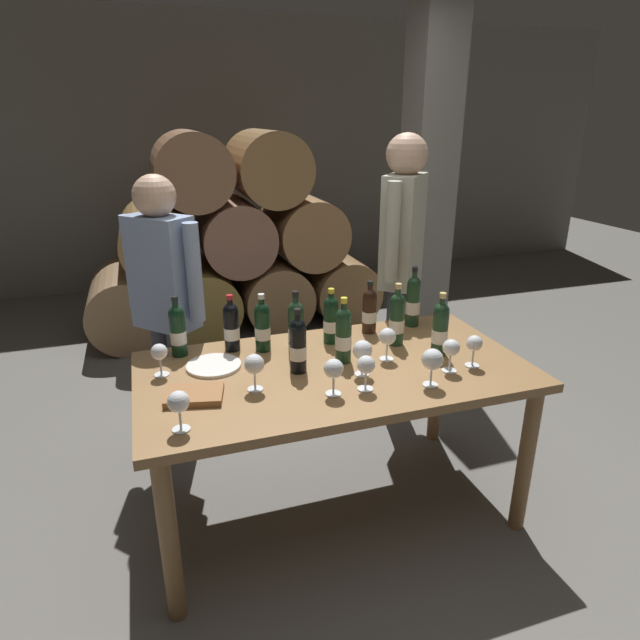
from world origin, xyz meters
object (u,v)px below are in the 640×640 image
at_px(dining_table, 334,385).
at_px(wine_glass_2, 451,349).
at_px(serving_plate, 214,366).
at_px(wine_bottle_6, 296,327).
at_px(wine_glass_3, 334,370).
at_px(wine_bottle_0, 413,301).
at_px(wine_bottle_10, 178,330).
at_px(tasting_notebook, 194,395).
at_px(wine_glass_7, 366,366).
at_px(wine_bottle_1, 440,329).
at_px(wine_glass_4, 387,337).
at_px(wine_bottle_3, 262,326).
at_px(wine_glass_8, 474,345).
at_px(wine_bottle_2, 343,334).
at_px(wine_bottle_7, 369,310).
at_px(wine_glass_0, 362,351).
at_px(wine_glass_5, 159,353).
at_px(wine_bottle_5, 298,345).
at_px(wine_bottle_4, 331,319).
at_px(wine_bottle_9, 397,319).
at_px(sommelier_presenting, 401,254).
at_px(taster_seated_left, 165,298).
at_px(wine_bottle_8, 231,326).
at_px(wine_glass_1, 179,403).
at_px(wine_glass_6, 432,360).

distance_m(dining_table, wine_glass_2, 0.54).
height_order(dining_table, serving_plate, serving_plate).
bearing_deg(wine_bottle_6, wine_glass_3, -85.76).
xyz_separation_m(wine_bottle_0, wine_bottle_10, (-1.19, -0.00, -0.01)).
distance_m(wine_bottle_10, tasting_notebook, 0.45).
bearing_deg(wine_glass_7, serving_plate, 143.97).
height_order(wine_bottle_1, wine_glass_4, wine_bottle_1).
bearing_deg(wine_bottle_0, wine_bottle_3, -175.14).
height_order(wine_glass_7, wine_glass_8, wine_glass_7).
height_order(wine_bottle_0, wine_glass_3, wine_bottle_0).
height_order(wine_bottle_2, wine_bottle_7, wine_bottle_2).
relative_size(wine_glass_0, wine_glass_5, 1.09).
height_order(wine_bottle_5, wine_glass_8, wine_bottle_5).
xyz_separation_m(wine_bottle_5, wine_glass_2, (0.62, -0.21, -0.02)).
bearing_deg(serving_plate, wine_glass_4, -12.31).
distance_m(wine_bottle_4, wine_bottle_9, 0.31).
bearing_deg(wine_bottle_3, wine_bottle_1, -22.02).
relative_size(sommelier_presenting, taster_seated_left, 1.11).
relative_size(wine_glass_5, taster_seated_left, 0.09).
bearing_deg(wine_bottle_8, wine_bottle_4, -7.10).
distance_m(wine_bottle_0, wine_bottle_3, 0.82).
bearing_deg(wine_bottle_3, wine_bottle_4, -1.74).
bearing_deg(wine_bottle_3, wine_bottle_2, -36.68).
bearing_deg(wine_bottle_2, wine_glass_0, -79.31).
distance_m(wine_bottle_2, wine_glass_2, 0.47).
bearing_deg(taster_seated_left, wine_glass_2, -39.15).
bearing_deg(wine_glass_5, wine_bottle_1, -8.49).
distance_m(dining_table, wine_bottle_3, 0.43).
relative_size(wine_glass_8, tasting_notebook, 0.66).
bearing_deg(wine_glass_8, wine_glass_1, -174.26).
bearing_deg(dining_table, tasting_notebook, -171.38).
relative_size(wine_bottle_2, wine_bottle_10, 1.06).
distance_m(wine_glass_6, taster_seated_left, 1.41).
height_order(wine_bottle_9, wine_glass_1, wine_bottle_9).
xyz_separation_m(dining_table, wine_glass_7, (0.05, -0.24, 0.20)).
distance_m(wine_bottle_8, wine_glass_6, 0.94).
xyz_separation_m(wine_bottle_1, wine_bottle_3, (-0.76, 0.31, -0.01)).
bearing_deg(wine_glass_5, tasting_notebook, -65.94).
bearing_deg(wine_glass_4, wine_bottle_1, -6.64).
bearing_deg(wine_bottle_7, serving_plate, -168.49).
xyz_separation_m(wine_bottle_6, taster_seated_left, (-0.55, 0.53, 0.03)).
height_order(wine_bottle_0, sommelier_presenting, sommelier_presenting).
bearing_deg(wine_bottle_2, wine_glass_2, -30.97).
bearing_deg(wine_glass_3, wine_bottle_1, 19.26).
height_order(wine_bottle_7, tasting_notebook, wine_bottle_7).
height_order(wine_bottle_5, wine_glass_1, wine_bottle_5).
height_order(wine_bottle_4, wine_bottle_10, wine_bottle_10).
height_order(wine_bottle_6, wine_glass_5, wine_bottle_6).
relative_size(wine_bottle_2, wine_bottle_9, 0.99).
height_order(wine_glass_5, sommelier_presenting, sommelier_presenting).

